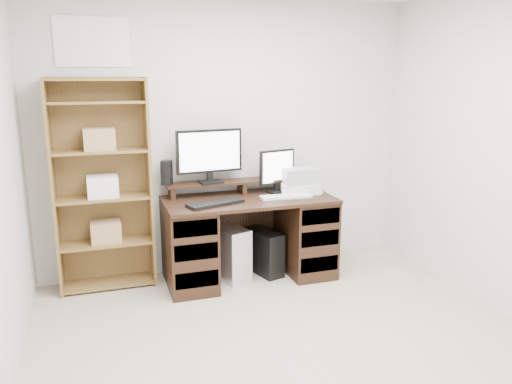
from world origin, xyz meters
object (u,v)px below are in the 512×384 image
tower_silver (227,252)px  bookshelf (103,184)px  monitor_wide (209,153)px  monitor_small (277,169)px  desk (249,236)px  tower_black (264,252)px  printer (300,188)px

tower_silver → bookshelf: 1.25m
tower_silver → bookshelf: (-1.04, 0.16, 0.67)m
monitor_wide → monitor_small: monitor_wide is taller
desk → monitor_small: 0.67m
tower_silver → tower_black: tower_silver is taller
monitor_small → bookshelf: size_ratio=0.22×
desk → bookshelf: bookshelf is taller
monitor_wide → bookshelf: bearing=172.6°
printer → tower_black: size_ratio=0.80×
desk → monitor_wide: monitor_wide is taller
printer → tower_silver: (-0.71, 0.00, -0.55)m
desk → tower_silver: desk is taller
printer → tower_silver: bearing=-164.7°
monitor_small → printer: (0.20, -0.08, -0.17)m
monitor_small → printer: size_ratio=1.13×
bookshelf → monitor_small: bearing=-3.2°
tower_black → printer: bearing=-14.9°
tower_black → bookshelf: bookshelf is taller
printer → monitor_small: bearing=174.8°
monitor_wide → tower_black: bearing=-24.0°
monitor_wide → tower_silver: (0.11, -0.14, -0.89)m
monitor_wide → bookshelf: size_ratio=0.34×
desk → tower_black: 0.25m
desk → monitor_small: bearing=21.8°
tower_silver → bookshelf: size_ratio=0.27×
monitor_wide → tower_silver: bearing=-58.2°
monitor_small → printer: 0.28m
monitor_wide → tower_silver: size_ratio=1.24×
monitor_small → tower_silver: monitor_small is taller
tower_silver → tower_black: bearing=-20.5°
bookshelf → tower_silver: bearing=-8.8°
printer → tower_silver: size_ratio=0.72×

